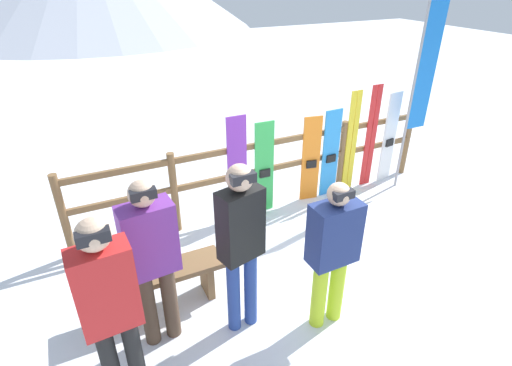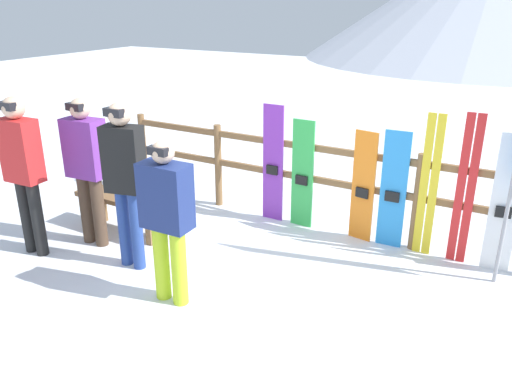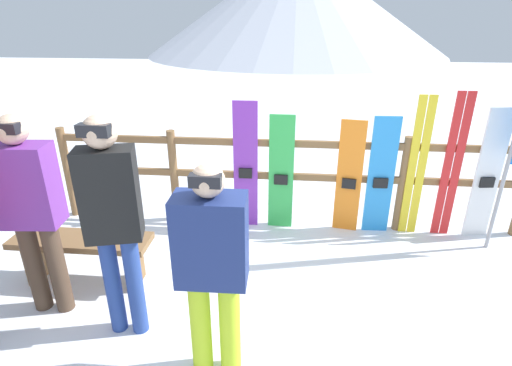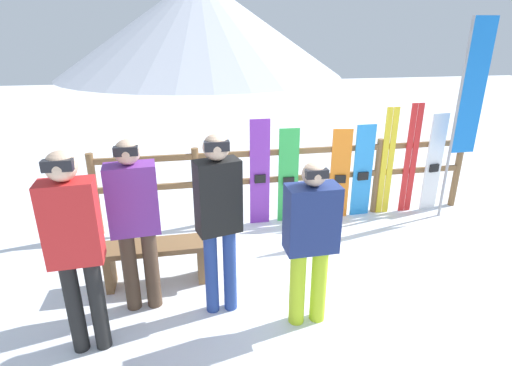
% 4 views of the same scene
% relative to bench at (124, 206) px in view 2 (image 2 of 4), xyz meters
% --- Properties ---
extents(ground_plane, '(40.00, 40.00, 0.00)m').
position_rel_bench_xyz_m(ground_plane, '(1.90, -0.27, -0.36)').
color(ground_plane, white).
extents(fence, '(5.57, 0.10, 1.17)m').
position_rel_bench_xyz_m(fence, '(1.90, 1.34, 0.34)').
color(fence, brown).
rests_on(fence, ground).
extents(bench, '(1.32, 0.36, 0.49)m').
position_rel_bench_xyz_m(bench, '(0.00, 0.00, 0.00)').
color(bench, brown).
rests_on(bench, ground).
extents(person_red, '(0.43, 0.26, 1.83)m').
position_rel_bench_xyz_m(person_red, '(-0.53, -0.91, 0.72)').
color(person_red, black).
rests_on(person_red, ground).
extents(person_black, '(0.45, 0.31, 1.83)m').
position_rel_bench_xyz_m(person_black, '(0.66, -0.59, 0.73)').
color(person_black, navy).
rests_on(person_black, ground).
extents(person_navy, '(0.47, 0.27, 1.62)m').
position_rel_bench_xyz_m(person_navy, '(1.46, -0.91, 0.57)').
color(person_navy, '#B7D826').
rests_on(person_navy, ground).
extents(person_purple, '(0.48, 0.29, 1.76)m').
position_rel_bench_xyz_m(person_purple, '(-0.11, -0.40, 0.67)').
color(person_purple, '#4C3828').
rests_on(person_purple, ground).
extents(snowboard_purple, '(0.28, 0.05, 1.55)m').
position_rel_bench_xyz_m(snowboard_purple, '(1.42, 1.28, 0.41)').
color(snowboard_purple, purple).
rests_on(snowboard_purple, ground).
extents(snowboard_green, '(0.29, 0.06, 1.40)m').
position_rel_bench_xyz_m(snowboard_green, '(1.84, 1.28, 0.34)').
color(snowboard_green, green).
rests_on(snowboard_green, ground).
extents(snowboard_orange, '(0.29, 0.09, 1.36)m').
position_rel_bench_xyz_m(snowboard_orange, '(2.63, 1.28, 0.32)').
color(snowboard_orange, orange).
rests_on(snowboard_orange, ground).
extents(snowboard_blue, '(0.30, 0.06, 1.41)m').
position_rel_bench_xyz_m(snowboard_blue, '(2.99, 1.28, 0.34)').
color(snowboard_blue, '#288CE0').
rests_on(snowboard_blue, ground).
extents(ski_pair_yellow, '(0.19, 0.02, 1.65)m').
position_rel_bench_xyz_m(ski_pair_yellow, '(3.37, 1.28, 0.47)').
color(ski_pair_yellow, yellow).
rests_on(ski_pair_yellow, ground).
extents(ski_pair_red, '(0.19, 0.02, 1.70)m').
position_rel_bench_xyz_m(ski_pair_red, '(3.76, 1.28, 0.49)').
color(ski_pair_red, red).
rests_on(ski_pair_red, ground).
extents(snowboard_white, '(0.29, 0.08, 1.53)m').
position_rel_bench_xyz_m(snowboard_white, '(4.16, 1.28, 0.41)').
color(snowboard_white, white).
rests_on(snowboard_white, ground).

